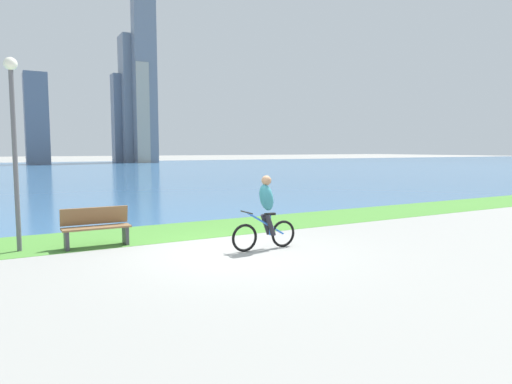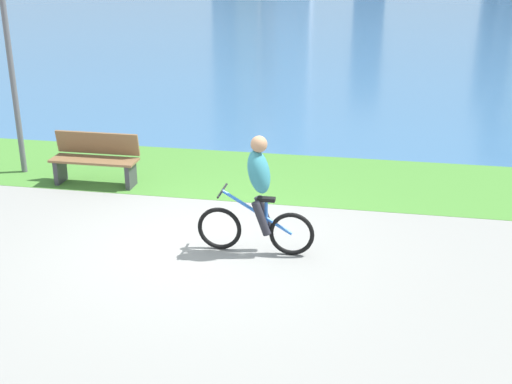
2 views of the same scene
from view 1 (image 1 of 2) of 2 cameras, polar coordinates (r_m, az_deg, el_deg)
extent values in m
plane|color=gray|center=(9.97, -2.93, -7.57)|extent=(300.00, 300.00, 0.00)
cube|color=#478433|center=(12.69, -9.03, -4.81)|extent=(120.00, 2.66, 0.01)
cube|color=#386693|center=(50.31, -24.45, 2.36)|extent=(300.00, 74.06, 0.00)
torus|color=black|center=(9.95, -1.44, -5.77)|extent=(0.62, 0.06, 0.62)
torus|color=black|center=(10.45, 3.42, -5.25)|extent=(0.62, 0.06, 0.62)
cylinder|color=blue|center=(10.16, 1.18, -3.95)|extent=(0.97, 0.04, 0.60)
cylinder|color=blue|center=(10.23, 1.78, -4.17)|extent=(0.04, 0.04, 0.46)
cube|color=black|center=(10.19, 1.78, -2.79)|extent=(0.24, 0.10, 0.05)
cylinder|color=black|center=(9.88, -1.19, -2.57)|extent=(0.03, 0.52, 0.03)
ellipsoid|color=teal|center=(10.09, 1.30, -0.69)|extent=(0.40, 0.36, 0.65)
sphere|color=#A57A59|center=(10.06, 1.31, 1.46)|extent=(0.22, 0.22, 0.22)
cylinder|color=#26262D|center=(10.12, 1.83, -4.22)|extent=(0.27, 0.11, 0.49)
cylinder|color=#26262D|center=(10.28, 1.25, -4.06)|extent=(0.27, 0.11, 0.49)
cube|color=brown|center=(11.03, -19.37, -4.23)|extent=(1.50, 0.45, 0.04)
cube|color=brown|center=(11.19, -19.59, -2.81)|extent=(1.50, 0.11, 0.40)
cube|color=#38383D|center=(11.20, -16.05, -5.16)|extent=(0.08, 0.37, 0.45)
cube|color=#38383D|center=(10.98, -22.69, -5.58)|extent=(0.08, 0.37, 0.45)
cylinder|color=#595960|center=(11.14, -27.97, 3.40)|extent=(0.10, 0.10, 3.94)
sphere|color=white|center=(11.28, -28.45, 13.96)|extent=(0.28, 0.28, 0.28)
cube|color=slate|center=(75.17, -25.84, 8.24)|extent=(3.17, 3.99, 13.35)
cube|color=slate|center=(82.54, -16.10, 8.81)|extent=(4.18, 2.67, 14.93)
cube|color=slate|center=(81.95, -15.09, 11.10)|extent=(4.15, 4.04, 21.31)
cube|color=#ADA899|center=(78.73, -14.19, 9.56)|extent=(2.13, 2.55, 16.36)
cube|color=slate|center=(79.55, -13.79, 13.64)|extent=(3.63, 2.28, 27.73)
camera|label=2|loc=(6.88, 58.33, 18.40)|focal=47.23mm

